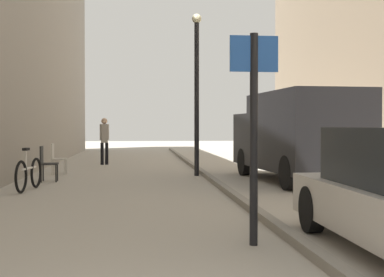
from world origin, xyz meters
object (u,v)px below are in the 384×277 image
Objects in this scene: pedestrian_main_foreground at (104,138)px; delivery_van at (297,134)px; lamp_post at (197,83)px; cafe_chair_by_doorway at (56,156)px; street_sign_post at (254,120)px; cafe_chair_near_window at (46,161)px; bicycle_leaning at (29,174)px.

delivery_van reaches higher than pedestrian_main_foreground.
cafe_chair_by_doorway is (-4.20, 0.88, -2.18)m from lamp_post.
street_sign_post is 11.17m from cafe_chair_by_doorway.
street_sign_post reaches higher than cafe_chair_by_doorway.
pedestrian_main_foreground is at bearing -81.16° from street_sign_post.
cafe_chair_near_window is (-4.14, -1.35, -2.18)m from lamp_post.
lamp_post is at bearing -72.73° from pedestrian_main_foreground.
street_sign_post is at bearing -50.42° from bicycle_leaning.
delivery_van is 3.45m from lamp_post.
cafe_chair_near_window is at bearing 95.92° from bicycle_leaning.
delivery_van is at bearing -65.51° from pedestrian_main_foreground.
lamp_post is at bearing 78.26° from cafe_chair_by_doorway.
lamp_post is (-2.46, 1.94, 1.47)m from delivery_van.
bicycle_leaning is 1.88× the size of cafe_chair_by_doorway.
pedestrian_main_foreground is 4.31m from cafe_chair_by_doorway.
pedestrian_main_foreground is at bearing 167.76° from cafe_chair_near_window.
cafe_chair_by_doorway is (-0.06, 2.23, 0.00)m from cafe_chair_near_window.
delivery_van is at bearing -38.24° from lamp_post.
delivery_van reaches higher than cafe_chair_by_doorway.
cafe_chair_by_doorway is (-3.90, 10.42, -1.00)m from street_sign_post.
street_sign_post is 2.77× the size of cafe_chair_near_window.
delivery_van is 3.19× the size of bicycle_leaning.
bicycle_leaning is (-3.89, 6.16, -1.16)m from street_sign_post.
lamp_post is 4.81m from cafe_chair_by_doorway.
street_sign_post is at bearing -93.19° from pedestrian_main_foreground.
pedestrian_main_foreground is 0.31× the size of delivery_van.
street_sign_post is (2.70, -14.53, 0.52)m from pedestrian_main_foreground.
bicycle_leaning is at bearing -141.08° from lamp_post.
pedestrian_main_foreground is at bearing 89.21° from bicycle_leaning.
street_sign_post is 7.37m from bicycle_leaning.
cafe_chair_by_doorway is at bearing -71.17° from street_sign_post.
bicycle_leaning is at bearing -171.92° from delivery_van.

